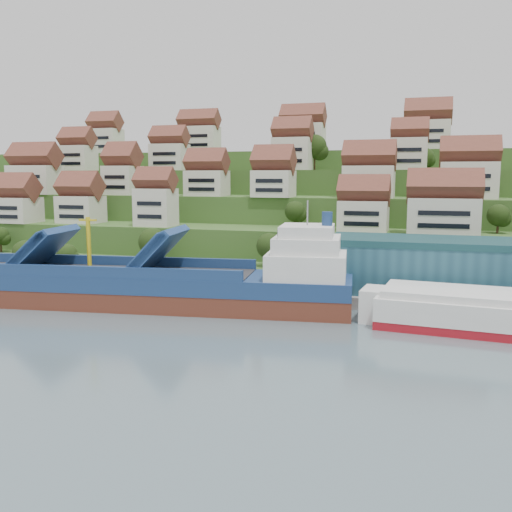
% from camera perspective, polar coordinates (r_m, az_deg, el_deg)
% --- Properties ---
extents(ground, '(300.00, 300.00, 0.00)m').
position_cam_1_polar(ground, '(102.45, -6.51, -5.32)').
color(ground, slate).
rests_on(ground, ground).
extents(quay, '(180.00, 14.00, 2.20)m').
position_cam_1_polar(quay, '(110.41, 6.24, -3.74)').
color(quay, gray).
rests_on(quay, ground).
extents(hillside, '(260.00, 128.00, 31.00)m').
position_cam_1_polar(hillside, '(199.24, 5.51, 4.35)').
color(hillside, '#2D4C1E').
rests_on(hillside, ground).
extents(hillside_village, '(159.39, 62.99, 28.53)m').
position_cam_1_polar(hillside_village, '(157.37, 1.64, 8.38)').
color(hillside_village, beige).
rests_on(hillside_village, ground).
extents(hillside_trees, '(141.58, 62.39, 32.70)m').
position_cam_1_polar(hillside_trees, '(144.86, -4.85, 5.09)').
color(hillside_trees, '#233913').
rests_on(hillside_trees, ground).
extents(warehouse, '(60.00, 15.00, 10.00)m').
position_cam_1_polar(warehouse, '(110.01, 23.09, -1.17)').
color(warehouse, '#255365').
rests_on(warehouse, quay).
extents(flagpole, '(1.28, 0.16, 8.00)m').
position_cam_1_polar(flagpole, '(104.90, 4.76, -1.14)').
color(flagpole, gray).
rests_on(flagpole, quay).
extents(cargo_ship, '(87.63, 24.60, 19.32)m').
position_cam_1_polar(cargo_ship, '(107.02, -12.90, -2.92)').
color(cargo_ship, '#5E2B1C').
rests_on(cargo_ship, ground).
extents(second_ship, '(34.43, 15.04, 9.73)m').
position_cam_1_polar(second_ship, '(94.42, 22.83, -5.24)').
color(second_ship, maroon).
rests_on(second_ship, ground).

